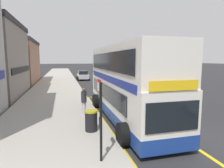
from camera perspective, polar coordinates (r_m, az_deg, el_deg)
name	(u,v)px	position (r m, az deg, el deg)	size (l,w,h in m)	color
ground_plane	(93,77)	(39.58, -5.62, 2.12)	(260.00, 260.00, 0.00)	#28282B
pavement_near	(59,77)	(39.09, -15.81, 1.92)	(6.00, 76.00, 0.14)	#A39E93
double_decker_bus	(125,85)	(11.68, 4.08, -0.26)	(3.14, 10.50, 4.40)	white
bus_bay_markings	(124,116)	(12.30, 3.75, -9.68)	(3.11, 13.57, 0.01)	gold
bus_stop_sign	(100,114)	(6.49, -3.51, -9.07)	(0.09, 0.51, 2.80)	black
terrace_end	(6,61)	(33.03, -29.30, 5.95)	(8.64, 11.23, 7.51)	#9E7056
parked_car_maroon_kerbside	(130,80)	(25.85, 5.41, 1.11)	(2.09, 4.20, 1.62)	maroon
parked_car_silver_distant	(83,75)	(34.15, -8.78, 2.58)	(2.09, 4.20, 1.62)	#B2B5BA
pedestrian_waiting_near_sign	(84,100)	(11.88, -8.47, -4.94)	(0.34, 0.34, 1.75)	#B7B2AD
litter_bin	(91,121)	(9.45, -6.30, -10.91)	(0.63, 0.63, 1.02)	black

